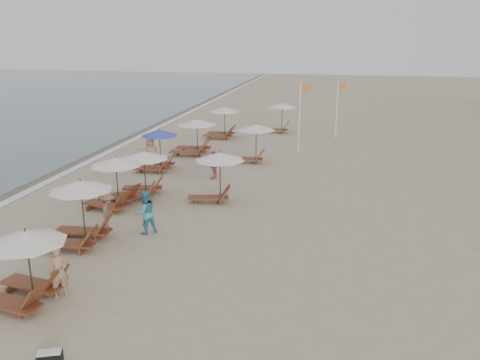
% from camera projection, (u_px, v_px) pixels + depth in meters
% --- Properties ---
extents(ground, '(160.00, 160.00, 0.00)m').
position_uv_depth(ground, '(229.00, 267.00, 16.09)').
color(ground, tan).
rests_on(ground, ground).
extents(wet_sand_band, '(3.20, 140.00, 0.01)m').
position_uv_depth(wet_sand_band, '(52.00, 168.00, 27.95)').
color(wet_sand_band, '#6B5E4C').
rests_on(wet_sand_band, ground).
extents(foam_line, '(0.50, 140.00, 0.02)m').
position_uv_depth(foam_line, '(74.00, 169.00, 27.69)').
color(foam_line, white).
rests_on(foam_line, ground).
extents(lounger_station_0, '(2.55, 2.17, 2.15)m').
position_uv_depth(lounger_station_0, '(22.00, 267.00, 13.72)').
color(lounger_station_0, brown).
rests_on(lounger_station_0, ground).
extents(lounger_station_1, '(2.64, 2.22, 2.39)m').
position_uv_depth(lounger_station_1, '(77.00, 215.00, 17.54)').
color(lounger_station_1, brown).
rests_on(lounger_station_1, ground).
extents(lounger_station_2, '(2.60, 2.31, 2.21)m').
position_uv_depth(lounger_station_2, '(112.00, 183.00, 21.43)').
color(lounger_station_2, brown).
rests_on(lounger_station_2, ground).
extents(lounger_station_3, '(2.54, 2.25, 2.14)m').
position_uv_depth(lounger_station_3, '(141.00, 173.00, 22.80)').
color(lounger_station_3, brown).
rests_on(lounger_station_3, ground).
extents(lounger_station_4, '(2.44, 2.02, 2.29)m').
position_uv_depth(lounger_station_4, '(156.00, 151.00, 27.21)').
color(lounger_station_4, brown).
rests_on(lounger_station_4, ground).
extents(lounger_station_5, '(2.87, 2.46, 2.20)m').
position_uv_depth(lounger_station_5, '(193.00, 137.00, 30.87)').
color(lounger_station_5, brown).
rests_on(lounger_station_5, ground).
extents(lounger_station_6, '(2.54, 2.18, 2.24)m').
position_uv_depth(lounger_station_6, '(221.00, 123.00, 35.77)').
color(lounger_station_6, brown).
rests_on(lounger_station_6, ground).
extents(inland_station_0, '(2.60, 2.24, 2.22)m').
position_uv_depth(inland_station_0, '(216.00, 170.00, 22.01)').
color(inland_station_0, brown).
rests_on(inland_station_0, ground).
extents(inland_station_1, '(2.63, 2.24, 2.22)m').
position_uv_depth(inland_station_1, '(252.00, 139.00, 28.84)').
color(inland_station_1, brown).
rests_on(inland_station_1, ground).
extents(inland_station_2, '(2.68, 2.24, 2.22)m').
position_uv_depth(inland_station_2, '(279.00, 114.00, 37.65)').
color(inland_station_2, brown).
rests_on(inland_station_2, ground).
extents(beachgoer_near, '(0.66, 0.64, 1.53)m').
position_uv_depth(beachgoer_near, '(59.00, 271.00, 14.14)').
color(beachgoer_near, '#A47559').
rests_on(beachgoer_near, ground).
extents(beachgoer_mid_a, '(1.03, 1.03, 1.69)m').
position_uv_depth(beachgoer_mid_a, '(145.00, 212.00, 18.59)').
color(beachgoer_mid_a, teal).
rests_on(beachgoer_mid_a, ground).
extents(beachgoer_mid_b, '(0.85, 1.09, 1.49)m').
position_uv_depth(beachgoer_mid_b, '(108.00, 212.00, 18.96)').
color(beachgoer_mid_b, brown).
rests_on(beachgoer_mid_b, ground).
extents(beachgoer_far_a, '(0.56, 0.93, 1.49)m').
position_uv_depth(beachgoer_far_a, '(214.00, 165.00, 25.69)').
color(beachgoer_far_a, '#C54E5B').
rests_on(beachgoer_far_a, ground).
extents(beachgoer_far_b, '(1.02, 0.99, 1.77)m').
position_uv_depth(beachgoer_far_b, '(151.00, 153.00, 27.67)').
color(beachgoer_far_b, '#BB7165').
rests_on(beachgoer_far_b, ground).
extents(duffel_bag, '(0.61, 0.46, 0.31)m').
position_uv_depth(duffel_bag, '(50.00, 357.00, 11.36)').
color(duffel_bag, black).
rests_on(duffel_bag, ground).
extents(flag_pole_near, '(0.60, 0.08, 4.41)m').
position_uv_depth(flag_pole_near, '(300.00, 114.00, 30.92)').
color(flag_pole_near, silver).
rests_on(flag_pole_near, ground).
extents(flag_pole_far, '(0.59, 0.08, 4.07)m').
position_uv_depth(flag_pole_far, '(337.00, 106.00, 35.59)').
color(flag_pole_far, silver).
rests_on(flag_pole_far, ground).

